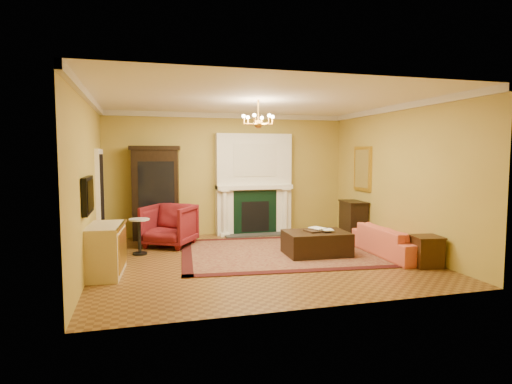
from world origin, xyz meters
name	(u,v)px	position (x,y,z in m)	size (l,w,h in m)	color
floor	(258,259)	(0.00, 0.00, -0.01)	(6.00, 5.50, 0.02)	brown
ceiling	(258,99)	(0.00, 0.00, 3.01)	(6.00, 5.50, 0.02)	white
wall_back	(229,174)	(0.00, 2.76, 1.50)	(6.00, 0.02, 3.00)	gold
wall_front	(317,193)	(0.00, -2.76, 1.50)	(6.00, 0.02, 3.00)	gold
wall_left	(88,183)	(-3.01, 0.00, 1.50)	(0.02, 5.50, 3.00)	gold
wall_right	(398,178)	(3.01, 0.00, 1.50)	(0.02, 5.50, 3.00)	gold
fireplace	(254,186)	(0.60, 2.57, 1.19)	(1.90, 0.70, 2.50)	white
crown_molding	(246,108)	(0.00, 0.96, 2.94)	(6.00, 5.50, 0.12)	silver
doorway	(101,200)	(-2.95, 1.70, 1.05)	(0.08, 1.05, 2.10)	white
tv_panel	(88,195)	(-2.95, -0.60, 1.35)	(0.09, 0.95, 0.58)	black
gilt_mirror	(362,169)	(2.97, 1.40, 1.65)	(0.06, 0.76, 1.05)	gold
chandelier	(258,121)	(0.00, 0.00, 2.61)	(0.63, 0.55, 0.53)	gold
oriental_rug	(284,252)	(0.66, 0.37, 0.01)	(4.13, 3.10, 0.02)	#400D10
china_cabinet	(156,195)	(-1.79, 2.49, 1.05)	(1.05, 0.48, 2.09)	black
wingback_armchair	(169,223)	(-1.56, 1.58, 0.50)	(0.97, 0.91, 1.00)	maroon
pedestal_table	(139,234)	(-2.18, 0.95, 0.42)	(0.40, 0.40, 0.72)	black
commode	(105,250)	(-2.73, -0.39, 0.42)	(0.53, 1.12, 0.83)	#C2BB8E
coral_sofa	(393,236)	(2.62, -0.45, 0.38)	(1.96, 0.57, 0.76)	#D04941
end_table	(426,252)	(2.72, -1.35, 0.26)	(0.45, 0.45, 0.52)	#311C0D
console_table	(353,220)	(2.78, 1.46, 0.42)	(0.43, 0.76, 0.84)	black
leather_ottoman	(316,243)	(1.18, -0.03, 0.24)	(1.22, 0.89, 0.45)	black
ottoman_tray	(317,230)	(1.21, 0.02, 0.48)	(0.44, 0.34, 0.03)	black
book_a	(313,222)	(1.14, 0.03, 0.66)	(0.24, 0.03, 0.32)	gray
book_b	(323,224)	(1.29, -0.08, 0.64)	(0.20, 0.02, 0.27)	gray
topiary_left	(227,175)	(-0.08, 2.53, 1.48)	(0.17, 0.17, 0.46)	tan
topiary_right	(277,175)	(1.19, 2.53, 1.46)	(0.16, 0.16, 0.42)	tan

